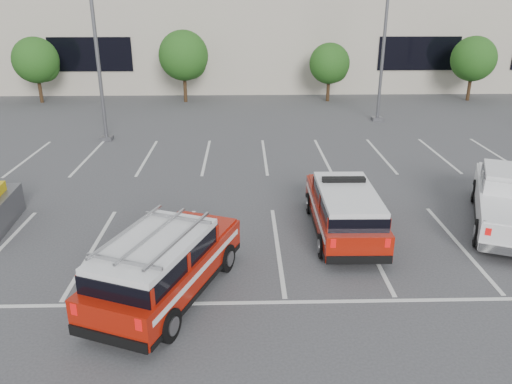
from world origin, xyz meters
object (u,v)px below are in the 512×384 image
(tree_left, at_px, (37,62))
(tree_right, at_px, (474,60))
(ladder_suv, at_px, (164,269))
(white_pickup, at_px, (510,205))
(convention_building, at_px, (256,24))
(light_pole_mid, at_px, (385,29))
(tree_mid_left, at_px, (185,57))
(fire_chief_suv, at_px, (344,213))
(light_pole_left, at_px, (95,35))
(tree_mid_right, at_px, (331,65))

(tree_left, bearing_deg, tree_right, 0.00)
(tree_left, xyz_separation_m, ladder_suv, (12.01, -24.57, -2.01))
(tree_right, distance_m, white_pickup, 22.19)
(convention_building, height_order, tree_right, convention_building)
(light_pole_mid, bearing_deg, ladder_suv, -118.13)
(tree_mid_left, xyz_separation_m, white_pickup, (12.37, -20.73, -2.35))
(fire_chief_suv, bearing_deg, white_pickup, 6.12)
(convention_building, xyz_separation_m, ladder_suv, (-3.08, -34.39, -3.96))
(convention_building, relative_size, tree_right, 13.58)
(tree_left, xyz_separation_m, light_pole_left, (6.91, -10.05, 2.41))
(ladder_suv, bearing_deg, tree_mid_right, 93.33)
(tree_right, xyz_separation_m, light_pole_mid, (-8.09, -6.05, 2.41))
(fire_chief_suv, height_order, ladder_suv, ladder_suv)
(convention_building, relative_size, tree_mid_left, 12.38)
(convention_building, height_order, tree_mid_left, convention_building)
(light_pole_left, bearing_deg, tree_mid_left, 72.90)
(light_pole_left, bearing_deg, tree_left, 124.52)
(tree_mid_right, xyz_separation_m, tree_right, (10.00, 0.00, 0.27))
(tree_mid_left, height_order, tree_right, tree_mid_left)
(tree_mid_right, height_order, ladder_suv, tree_mid_right)
(tree_mid_left, xyz_separation_m, ladder_suv, (2.01, -24.57, -2.28))
(convention_building, height_order, light_pole_left, convention_building)
(tree_left, xyz_separation_m, white_pickup, (22.37, -20.73, -2.08))
(white_pickup, relative_size, ladder_suv, 1.15)
(tree_left, bearing_deg, fire_chief_suv, -51.34)
(tree_left, relative_size, ladder_suv, 0.85)
(convention_building, relative_size, light_pole_mid, 5.86)
(tree_left, height_order, light_pole_mid, light_pole_mid)
(light_pole_left, distance_m, ladder_suv, 16.01)
(light_pole_left, bearing_deg, light_pole_mid, 14.93)
(tree_left, xyz_separation_m, fire_chief_suv, (16.98, -21.23, -2.07))
(ladder_suv, bearing_deg, light_pole_mid, 83.22)
(tree_left, bearing_deg, light_pole_mid, -15.43)
(fire_chief_suv, bearing_deg, tree_mid_left, 108.98)
(fire_chief_suv, height_order, white_pickup, white_pickup)
(light_pole_mid, xyz_separation_m, fire_chief_suv, (-4.92, -15.19, -4.48))
(tree_left, height_order, ladder_suv, tree_left)
(tree_right, height_order, light_pole_mid, light_pole_mid)
(fire_chief_suv, bearing_deg, tree_left, 129.43)
(convention_building, relative_size, white_pickup, 10.03)
(light_pole_mid, bearing_deg, tree_left, 164.57)
(convention_building, relative_size, tree_left, 13.58)
(tree_mid_right, distance_m, tree_right, 10.00)
(tree_left, relative_size, tree_mid_right, 1.11)
(tree_left, xyz_separation_m, tree_mid_right, (20.00, -0.00, -0.27))
(convention_building, xyz_separation_m, tree_left, (-15.09, -9.82, -1.95))
(convention_building, xyz_separation_m, tree_mid_left, (-5.09, -9.82, -1.68))
(tree_mid_right, xyz_separation_m, fire_chief_suv, (-3.02, -21.23, -1.80))
(tree_mid_left, height_order, ladder_suv, tree_mid_left)
(tree_mid_left, relative_size, light_pole_mid, 0.47)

